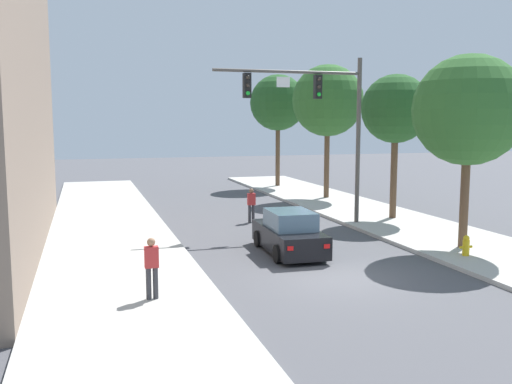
# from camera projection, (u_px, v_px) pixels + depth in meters

# --- Properties ---
(ground_plane) EXTENTS (120.00, 120.00, 0.00)m
(ground_plane) POSITION_uv_depth(u_px,v_px,m) (339.00, 277.00, 17.44)
(ground_plane) COLOR #4C4C51
(sidewalk_left) EXTENTS (5.00, 60.00, 0.15)m
(sidewalk_left) POSITION_uv_depth(u_px,v_px,m) (125.00, 294.00, 15.54)
(sidewalk_left) COLOR #B2AFA8
(sidewalk_left) RESTS_ON ground
(sidewalk_right) EXTENTS (5.00, 60.00, 0.15)m
(sidewalk_right) POSITION_uv_depth(u_px,v_px,m) (512.00, 260.00, 19.31)
(sidewalk_right) COLOR #B2AFA8
(sidewalk_right) RESTS_ON ground
(traffic_signal_mast) EXTENTS (6.90, 0.38, 7.50)m
(traffic_signal_mast) POSITION_uv_depth(u_px,v_px,m) (319.00, 109.00, 25.00)
(traffic_signal_mast) COLOR #514C47
(traffic_signal_mast) RESTS_ON sidewalk_right
(car_lead_black) EXTENTS (1.96, 4.30, 1.60)m
(car_lead_black) POSITION_uv_depth(u_px,v_px,m) (289.00, 234.00, 20.52)
(car_lead_black) COLOR black
(car_lead_black) RESTS_ON ground
(pedestrian_sidewalk_left_walker) EXTENTS (0.36, 0.22, 1.64)m
(pedestrian_sidewalk_left_walker) POSITION_uv_depth(u_px,v_px,m) (152.00, 265.00, 14.74)
(pedestrian_sidewalk_left_walker) COLOR #333338
(pedestrian_sidewalk_left_walker) RESTS_ON sidewalk_left
(pedestrian_crossing_road) EXTENTS (0.36, 0.22, 1.64)m
(pedestrian_crossing_road) POSITION_uv_depth(u_px,v_px,m) (251.00, 204.00, 26.81)
(pedestrian_crossing_road) COLOR #333338
(pedestrian_crossing_road) RESTS_ON ground
(fire_hydrant) EXTENTS (0.48, 0.24, 0.72)m
(fire_hydrant) POSITION_uv_depth(u_px,v_px,m) (466.00, 246.00, 19.60)
(fire_hydrant) COLOR gold
(fire_hydrant) RESTS_ON sidewalk_right
(street_tree_nearest) EXTENTS (4.03, 4.03, 7.08)m
(street_tree_nearest) POSITION_uv_depth(u_px,v_px,m) (469.00, 110.00, 20.35)
(street_tree_nearest) COLOR brown
(street_tree_nearest) RESTS_ON sidewalk_right
(street_tree_second) EXTENTS (3.28, 3.28, 6.90)m
(street_tree_second) POSITION_uv_depth(u_px,v_px,m) (396.00, 109.00, 26.76)
(street_tree_second) COLOR brown
(street_tree_second) RESTS_ON sidewalk_right
(street_tree_third) EXTENTS (4.33, 4.33, 8.08)m
(street_tree_third) POSITION_uv_depth(u_px,v_px,m) (328.00, 101.00, 34.01)
(street_tree_third) COLOR brown
(street_tree_third) RESTS_ON sidewalk_right
(street_tree_farthest) EXTENTS (4.02, 4.02, 8.02)m
(street_tree_farthest) POSITION_uv_depth(u_px,v_px,m) (278.00, 103.00, 40.38)
(street_tree_farthest) COLOR brown
(street_tree_farthest) RESTS_ON sidewalk_right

